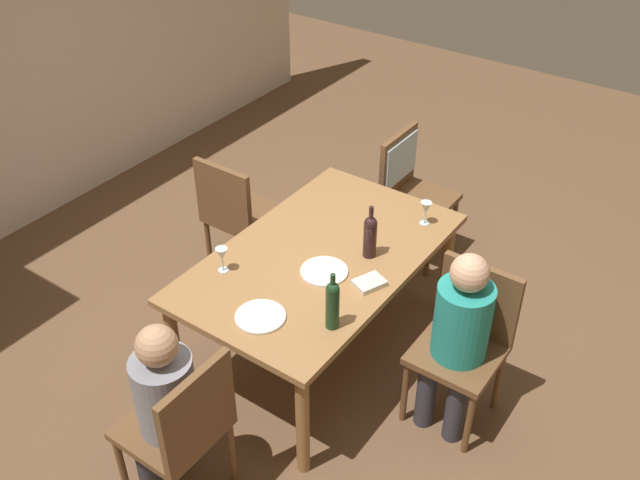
{
  "coord_description": "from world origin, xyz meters",
  "views": [
    {
      "loc": [
        -2.64,
        -1.86,
        3.17
      ],
      "look_at": [
        0.0,
        0.0,
        0.83
      ],
      "focal_mm": 40.23,
      "sensor_mm": 36.0,
      "label": 1
    }
  ],
  "objects": [
    {
      "name": "folded_napkin",
      "position": [
        -0.07,
        -0.37,
        0.75
      ],
      "size": [
        0.19,
        0.17,
        0.03
      ],
      "primitive_type": "cube",
      "rotation": [
        0.0,
        0.0,
        -0.4
      ],
      "color": "beige",
      "rests_on": "dining_table"
    },
    {
      "name": "chair_near",
      "position": [
        0.09,
        -0.89,
        0.53
      ],
      "size": [
        0.44,
        0.44,
        0.92
      ],
      "rotation": [
        0.0,
        0.0,
        1.57
      ],
      "color": "brown",
      "rests_on": "ground_plane"
    },
    {
      "name": "chair_far_right",
      "position": [
        0.29,
        0.89,
        0.53
      ],
      "size": [
        0.44,
        0.44,
        0.92
      ],
      "rotation": [
        0.0,
        0.0,
        -1.57
      ],
      "color": "brown",
      "rests_on": "ground_plane"
    },
    {
      "name": "dinner_plate_host",
      "position": [
        -0.61,
        -0.06,
        0.74
      ],
      "size": [
        0.26,
        0.26,
        0.01
      ],
      "primitive_type": "cylinder",
      "color": "silver",
      "rests_on": "dining_table"
    },
    {
      "name": "chair_right_end",
      "position": [
        1.22,
        0.12,
        0.59
      ],
      "size": [
        0.44,
        0.46,
        0.92
      ],
      "rotation": [
        0.0,
        0.0,
        3.14
      ],
      "color": "brown",
      "rests_on": "ground_plane"
    },
    {
      "name": "rear_room_partition",
      "position": [
        0.0,
        2.71,
        1.35
      ],
      "size": [
        6.4,
        0.12,
        2.7
      ],
      "primitive_type": "cube",
      "color": "beige",
      "rests_on": "ground_plane"
    },
    {
      "name": "dining_table",
      "position": [
        0.0,
        0.0,
        0.65
      ],
      "size": [
        1.68,
        1.02,
        0.73
      ],
      "color": "olive",
      "rests_on": "ground_plane"
    },
    {
      "name": "wine_glass_near_left",
      "position": [
        -0.42,
        0.35,
        0.84
      ],
      "size": [
        0.07,
        0.07,
        0.15
      ],
      "color": "silver",
      "rests_on": "dining_table"
    },
    {
      "name": "person_man_bearded",
      "position": [
        -1.22,
        0.03,
        0.63
      ],
      "size": [
        0.29,
        0.33,
        1.09
      ],
      "color": "#33333D",
      "rests_on": "ground_plane"
    },
    {
      "name": "ground_plane",
      "position": [
        0.0,
        0.0,
        0.0
      ],
      "size": [
        10.0,
        10.0,
        0.0
      ],
      "primitive_type": "plane",
      "color": "brown"
    },
    {
      "name": "wine_glass_centre",
      "position": [
        0.61,
        -0.33,
        0.84
      ],
      "size": [
        0.07,
        0.07,
        0.15
      ],
      "color": "silver",
      "rests_on": "dining_table"
    },
    {
      "name": "dinner_plate_guest_left",
      "position": [
        -0.12,
        -0.11,
        0.74
      ],
      "size": [
        0.26,
        0.26,
        0.01
      ],
      "primitive_type": "cylinder",
      "color": "white",
      "rests_on": "dining_table"
    },
    {
      "name": "person_woman_host",
      "position": [
        -0.03,
        -0.89,
        0.64
      ],
      "size": [
        0.34,
        0.29,
        1.1
      ],
      "rotation": [
        0.0,
        0.0,
        1.57
      ],
      "color": "#33333D",
      "rests_on": "ground_plane"
    },
    {
      "name": "chair_left_end",
      "position": [
        -1.22,
        -0.09,
        0.53
      ],
      "size": [
        0.44,
        0.44,
        0.92
      ],
      "color": "brown",
      "rests_on": "ground_plane"
    },
    {
      "name": "wine_bottle_dark_red",
      "position": [
        0.15,
        -0.23,
        0.87
      ],
      "size": [
        0.08,
        0.08,
        0.32
      ],
      "color": "black",
      "rests_on": "dining_table"
    },
    {
      "name": "wine_bottle_tall_green",
      "position": [
        -0.45,
        -0.39,
        0.88
      ],
      "size": [
        0.07,
        0.07,
        0.33
      ],
      "color": "#19381E",
      "rests_on": "dining_table"
    }
  ]
}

